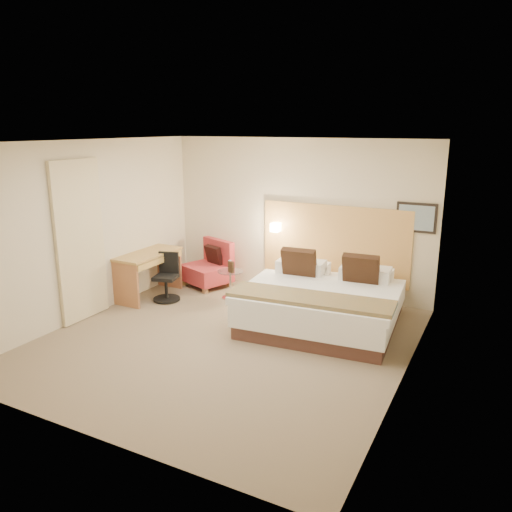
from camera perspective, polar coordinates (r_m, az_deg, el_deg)
The scene contains 19 objects.
floor at distance 7.05m, azimuth -3.45°, elevation -9.68°, with size 4.80×5.00×0.02m, color #786650.
ceiling at distance 6.42m, azimuth -3.82°, elevation 13.00°, with size 4.80×5.00×0.02m, color white.
wall_back at distance 8.81m, azimuth 4.75°, elevation 4.54°, with size 4.80×0.02×2.70m, color beige.
wall_front at distance 4.72m, azimuth -19.42°, elevation -5.31°, with size 4.80×0.02×2.70m, color beige.
wall_left at distance 8.08m, azimuth -18.51°, elevation 2.90°, with size 0.02×5.00×2.70m, color beige.
wall_right at distance 5.79m, azimuth 17.35°, elevation -1.47°, with size 0.02×5.00×2.70m, color beige.
headboard_panel at distance 8.62m, azimuth 8.89°, elevation 1.46°, with size 2.60×0.04×1.30m, color tan.
art_frame at distance 8.21m, azimuth 17.85°, elevation 4.20°, with size 0.62×0.03×0.47m, color black.
art_canvas at distance 8.19m, azimuth 17.83°, elevation 4.18°, with size 0.54×0.01×0.39m, color #758DA2.
lamp_arm at distance 8.90m, azimuth 2.41°, elevation 3.37°, with size 0.02×0.02×0.12m, color white.
lamp_shade at distance 8.85m, azimuth 2.25°, elevation 3.30°, with size 0.15×0.15×0.15m, color #FFEDC6.
curtain at distance 7.90m, azimuth -19.46°, elevation 1.60°, with size 0.06×0.90×2.42m, color beige.
bottle_a at distance 8.55m, azimuth -2.99°, elevation -1.07°, with size 0.05×0.05×0.18m, color #8FACDD.
menu_folder at distance 8.41m, azimuth -2.86°, elevation -1.26°, with size 0.11×0.04×0.19m, color #352315.
bed at distance 7.52m, azimuth 7.69°, elevation -5.23°, with size 2.35×2.30×1.07m.
lounge_chair at distance 9.29m, azimuth -5.34°, elevation -1.36°, with size 0.99×0.93×0.84m.
side_table at distance 8.59m, azimuth -2.94°, elevation -3.11°, with size 0.56×0.56×0.49m.
desk at distance 8.77m, azimuth -12.11°, elevation -0.69°, with size 0.58×1.26×0.79m.
desk_chair at distance 8.62m, azimuth -10.15°, elevation -2.84°, with size 0.56×0.56×0.81m.
Camera 1 is at (3.29, -5.51, 2.90)m, focal length 35.00 mm.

